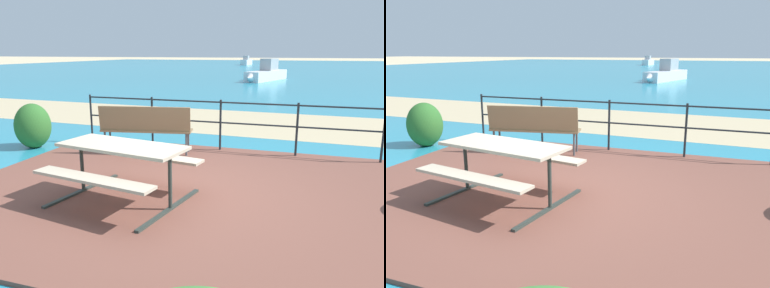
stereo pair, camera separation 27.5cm
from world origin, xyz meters
The scene contains 10 objects.
ground_plane centered at (0.00, 0.00, 0.00)m, with size 240.00×240.00×0.00m, color beige.
patio_paving centered at (0.00, 0.00, 0.03)m, with size 6.40×5.20×0.06m, color brown.
sea_water centered at (0.00, 40.00, 0.01)m, with size 90.00×90.00×0.01m, color teal.
beach_strip centered at (0.00, 5.91, 0.01)m, with size 54.00×3.94×0.01m, color tan.
picnic_table centered at (-0.56, -0.61, 0.64)m, with size 1.89×1.71×0.76m.
park_bench centered at (-1.29, 1.67, 0.61)m, with size 1.80×0.75×0.93m.
railing_fence centered at (0.00, 2.40, 0.70)m, with size 5.94×0.04×1.01m.
shrub_left centered at (-3.83, 1.56, 0.47)m, with size 0.74×0.74×0.94m, color #2D6628.
boat_near centered at (-8.66, 53.44, 0.48)m, with size 1.04×4.90×1.36m.
boat_far centered at (-1.68, 22.36, 0.49)m, with size 2.36×5.63×1.50m.
Camera 1 is at (1.79, -4.89, 1.99)m, focal length 35.84 mm.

